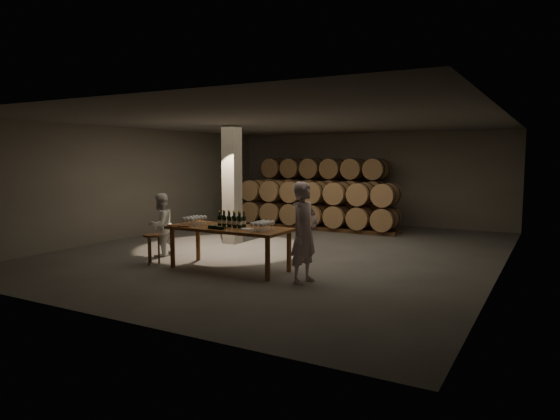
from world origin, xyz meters
The scene contains 15 objects.
room centered at (-1.80, 0.20, 1.60)m, with size 12.00×12.00×12.00m.
tasting_table centered at (0.00, -2.50, 0.80)m, with size 2.60×1.10×0.90m.
barrel_stack_back centered at (-1.35, 5.20, 1.20)m, with size 4.70×0.95×2.31m.
barrel_stack_front centered at (-0.96, 3.80, 0.83)m, with size 5.48×0.95×1.57m.
bottle_cluster centered at (0.02, -2.44, 1.02)m, with size 0.60×0.23×0.33m.
lying_bottles centered at (-0.05, -2.89, 0.94)m, with size 0.45×0.08×0.08m.
glass_cluster_left centered at (-0.88, -2.55, 1.03)m, with size 0.31×0.53×0.18m.
glass_cluster_right centered at (0.83, -2.55, 1.03)m, with size 0.31×0.53×0.18m.
plate centered at (0.50, -2.59, 0.91)m, with size 0.27×0.27×0.02m, color white.
notebook_near centered at (-0.86, -2.88, 0.92)m, with size 0.25×0.20×0.03m, color #925935.
notebook_corner centered at (-1.16, -2.87, 0.91)m, with size 0.20×0.26×0.02m, color #925935.
pen centered at (-0.77, -2.94, 0.91)m, with size 0.01×0.01×0.12m, color black.
stool centered at (-1.79, -2.88, 0.54)m, with size 0.40×0.40×0.66m.
person_man centered at (1.84, -2.69, 0.95)m, with size 0.69×0.45×1.90m, color silver.
person_woman centered at (-2.25, -2.12, 0.75)m, with size 0.73×0.57×1.50m, color white.
Camera 1 is at (5.96, -10.95, 2.35)m, focal length 32.00 mm.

